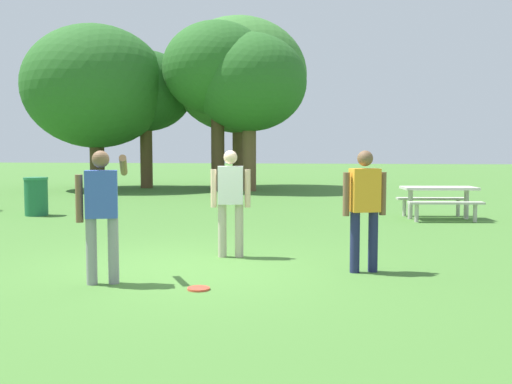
% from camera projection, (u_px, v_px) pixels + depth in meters
% --- Properties ---
extents(ground_plane, '(120.00, 120.00, 0.00)m').
position_uv_depth(ground_plane, '(184.00, 269.00, 7.91)').
color(ground_plane, '#447530').
extents(person_thrower, '(0.58, 0.34, 1.64)m').
position_uv_depth(person_thrower, '(365.00, 203.00, 7.62)').
color(person_thrower, '#1E234C').
rests_on(person_thrower, ground).
extents(person_catcher, '(0.58, 0.80, 1.64)m').
position_uv_depth(person_catcher, '(102.00, 206.00, 6.95)').
color(person_catcher, gray).
rests_on(person_catcher, ground).
extents(person_bystander, '(0.60, 0.27, 1.64)m').
position_uv_depth(person_bystander, '(231.00, 196.00, 8.70)').
color(person_bystander, '#B7AD93').
rests_on(person_bystander, ground).
extents(frisbee, '(0.27, 0.27, 0.03)m').
position_uv_depth(frisbee, '(199.00, 289.00, 6.72)').
color(frisbee, '#E04733').
rests_on(frisbee, ground).
extents(picnic_table_near, '(1.86, 1.62, 0.77)m').
position_uv_depth(picnic_table_near, '(439.00, 196.00, 13.51)').
color(picnic_table_near, beige).
rests_on(picnic_table_near, ground).
extents(trash_can_beside_table, '(0.59, 0.59, 0.96)m').
position_uv_depth(trash_can_beside_table, '(36.00, 196.00, 14.24)').
color(trash_can_beside_table, '#1E663D').
rests_on(trash_can_beside_table, ground).
extents(tree_tall_left, '(5.94, 5.94, 6.77)m').
position_uv_depth(tree_tall_left, '(96.00, 87.00, 23.53)').
color(tree_tall_left, '#4C3823').
rests_on(tree_tall_left, ground).
extents(tree_broad_center, '(4.03, 4.03, 5.86)m').
position_uv_depth(tree_broad_center, '(145.00, 92.00, 24.32)').
color(tree_broad_center, brown).
rests_on(tree_broad_center, ground).
extents(tree_far_right, '(4.36, 4.36, 6.73)m').
position_uv_depth(tree_far_right, '(217.00, 70.00, 22.63)').
color(tree_far_right, '#4C3823').
rests_on(tree_far_right, ground).
extents(tree_slender_mid, '(5.78, 5.78, 7.28)m').
position_uv_depth(tree_slender_mid, '(239.00, 76.00, 24.32)').
color(tree_slender_mid, brown).
rests_on(tree_slender_mid, ground).
extents(tree_back_left, '(4.54, 4.54, 6.23)m').
position_uv_depth(tree_back_left, '(249.00, 83.00, 22.47)').
color(tree_back_left, brown).
rests_on(tree_back_left, ground).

